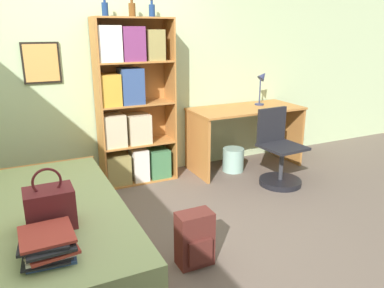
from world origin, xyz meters
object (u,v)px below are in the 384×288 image
bottle_green (105,9)px  desk_lamp (262,82)px  desk_chair (279,161)px  backpack (195,239)px  bottle_clear (152,10)px  waste_bin (233,160)px  handbag (50,207)px  bottle_brown (132,9)px  bookcase (131,107)px  desk (245,125)px  book_stack_on_bed (48,244)px  bed (50,238)px

bottle_green → desk_lamp: bottle_green is taller
desk_chair → backpack: size_ratio=2.02×
bottle_clear → backpack: size_ratio=0.44×
backpack → waste_bin: bearing=50.0°
handbag → backpack: 1.06m
waste_bin → bottle_brown: bearing=167.4°
bottle_green → bottle_clear: 0.51m
bookcase → desk_chair: (1.47, -0.78, -0.60)m
desk → waste_bin: desk is taller
backpack → bottle_green: bearing=94.1°
book_stack_on_bed → bookcase: 2.29m
desk → waste_bin: size_ratio=4.78×
bookcase → desk: size_ratio=1.31×
bottle_green → handbag: bearing=-116.0°
bottle_green → desk: size_ratio=0.14×
desk_chair → waste_bin: (-0.25, 0.56, -0.13)m
bed → waste_bin: 2.54m
handbag → desk_chair: bearing=19.5°
bottle_green → desk_chair: bottle_green is taller
bed → waste_bin: bearing=26.6°
handbag → bottle_brown: (1.11, 1.70, 1.26)m
bottle_clear → desk: bearing=-10.5°
bed → backpack: bed is taller
book_stack_on_bed → desk_lamp: size_ratio=0.85×
waste_bin → bottle_green: bearing=169.6°
bottle_green → backpack: bearing=-85.9°
bed → bottle_green: (0.84, 1.40, 1.65)m
bookcase → desk_chair: bearing=-27.8°
bookcase → backpack: bookcase is taller
handbag → bottle_green: bearing=64.0°
handbag → desk_lamp: bearing=30.2°
desk_chair → bed: bearing=-167.1°
bottle_green → bottle_clear: bottle_green is taller
bottle_brown → backpack: bearing=-94.8°
book_stack_on_bed → backpack: size_ratio=0.88×
bed → bottle_brown: bearing=51.0°
book_stack_on_bed → backpack: bearing=12.5°
bed → bottle_brown: size_ratio=10.33×
bottle_clear → backpack: bottle_clear is taller
waste_bin → bed: bearing=-153.4°
handbag → bookcase: 1.98m
desk_lamp → bottle_brown: bearing=176.2°
bottle_green → backpack: size_ratio=0.46×
desk_lamp → bookcase: bearing=177.6°
bottle_brown → desk: bottle_brown is taller
handbag → book_stack_on_bed: size_ratio=1.06×
bookcase → bottle_brown: 1.03m
bookcase → bottle_brown: size_ratio=9.39×
book_stack_on_bed → desk_lamp: 3.42m
bookcase → bottle_brown: (0.08, 0.03, 1.02)m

